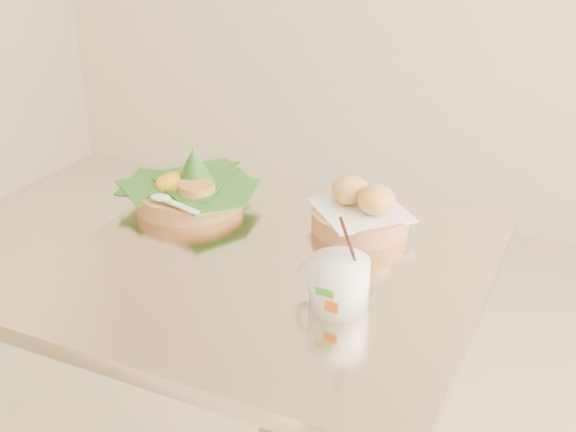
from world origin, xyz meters
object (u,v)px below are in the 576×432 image
at_px(rice_basket, 189,188).
at_px(bread_basket, 361,212).
at_px(coffee_mug, 338,282).
at_px(cafe_table, 276,364).

height_order(rice_basket, bread_basket, rice_basket).
distance_m(rice_basket, coffee_mug, 0.46).
distance_m(cafe_table, coffee_mug, 0.32).
distance_m(cafe_table, bread_basket, 0.32).
bearing_deg(coffee_mug, bread_basket, 102.58).
bearing_deg(cafe_table, bread_basket, 62.88).
bearing_deg(bread_basket, rice_basket, -172.30).
distance_m(rice_basket, bread_basket, 0.35).
xyz_separation_m(rice_basket, coffee_mug, (0.40, -0.22, 0.01)).
relative_size(cafe_table, rice_basket, 2.85).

